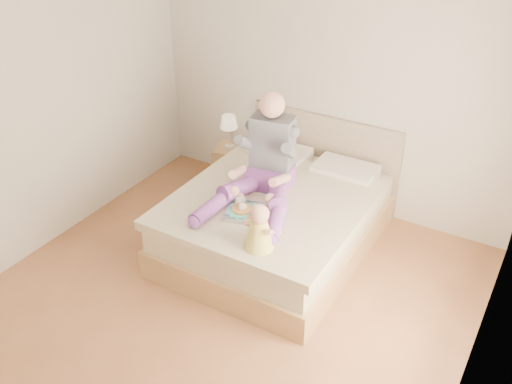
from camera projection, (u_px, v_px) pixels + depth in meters
The scene contains 7 objects.
room at pixel (222, 153), 4.13m from camera, with size 4.02×4.22×2.71m.
bed at pixel (280, 216), 5.57m from camera, with size 1.70×2.18×1.00m.
nightstand at pixel (234, 167), 6.58m from camera, with size 0.46×0.43×0.49m.
lamp at pixel (229, 124), 6.29m from camera, with size 0.19×0.19×0.40m.
adult at pixel (265, 166), 5.24m from camera, with size 0.81×1.22×0.97m.
tray at pixel (252, 211), 5.06m from camera, with size 0.55×0.48×0.13m.
baby at pixel (260, 230), 4.57m from camera, with size 0.27×0.36×0.40m.
Camera 1 is at (2.16, -3.03, 3.40)m, focal length 40.00 mm.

